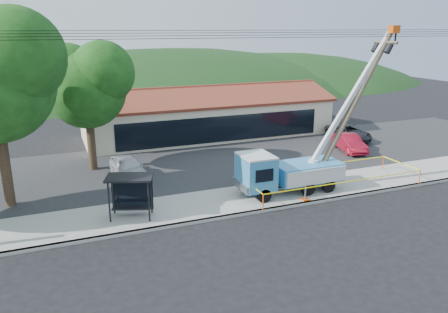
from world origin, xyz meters
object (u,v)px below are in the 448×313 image
utility_truck (288,169)px  bus_shelter (130,186)px  leaning_pole (355,102)px  car_silver (129,179)px  car_red (348,152)px  car_dark (348,141)px

utility_truck → bus_shelter: size_ratio=3.76×
leaning_pole → car_silver: leaning_pole is taller
leaning_pole → utility_truck: bearing=179.4°
car_red → bus_shelter: bearing=-148.7°
leaning_pole → bus_shelter: bearing=180.0°
car_silver → car_dark: (19.89, 2.97, 0.00)m
car_silver → car_red: 17.64m
bus_shelter → car_red: bus_shelter is taller
utility_truck → car_red: (9.23, 6.28, -1.59)m
utility_truck → car_red: utility_truck is taller
car_silver → car_dark: size_ratio=0.86×
car_silver → utility_truck: bearing=-46.4°
utility_truck → car_dark: bearing=39.1°
bus_shelter → car_red: 19.72m
car_red → leaning_pole: bearing=-114.8°
leaning_pole → car_dark: size_ratio=2.01×
leaning_pole → car_red: 9.59m
bus_shelter → utility_truck: bearing=19.4°
bus_shelter → car_silver: 6.71m
bus_shelter → car_dark: (20.84, 9.36, -1.80)m
bus_shelter → car_red: bearing=37.9°
utility_truck → car_red: size_ratio=2.43×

